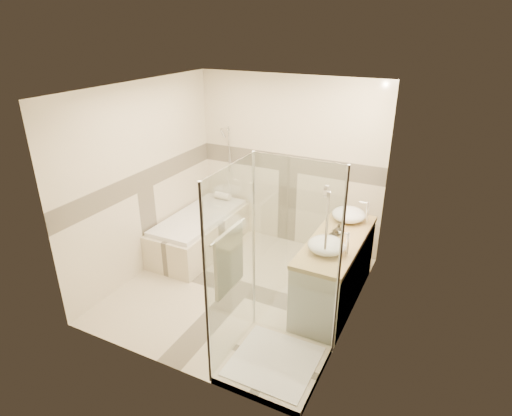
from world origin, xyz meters
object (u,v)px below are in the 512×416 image
at_px(amenity_bottle_a, 333,236).
at_px(amenity_bottle_b, 338,229).
at_px(vessel_sink_near, 349,214).
at_px(vessel_sink_far, 326,245).
at_px(bathtub, 200,230).
at_px(shower_enclosure, 267,318).
at_px(vanity, 335,270).

height_order(amenity_bottle_a, amenity_bottle_b, amenity_bottle_a).
xyz_separation_m(vessel_sink_near, vessel_sink_far, (0.00, -0.89, -0.00)).
distance_m(bathtub, amenity_bottle_a, 2.27).
height_order(vessel_sink_far, amenity_bottle_b, vessel_sink_far).
xyz_separation_m(shower_enclosure, vessel_sink_near, (0.27, 1.80, 0.43)).
relative_size(bathtub, vanity, 1.05).
distance_m(shower_enclosure, amenity_bottle_a, 1.25).
relative_size(vanity, amenity_bottle_b, 11.82).
bearing_deg(vessel_sink_far, vanity, 86.83).
distance_m(vessel_sink_near, amenity_bottle_b, 0.43).
xyz_separation_m(vanity, vessel_sink_near, (-0.02, 0.53, 0.51)).
xyz_separation_m(vanity, shower_enclosure, (-0.29, -1.27, 0.08)).
bearing_deg(amenity_bottle_b, vessel_sink_far, -90.00).
height_order(vanity, vessel_sink_near, vessel_sink_near).
bearing_deg(amenity_bottle_a, vessel_sink_far, -90.00).
relative_size(vessel_sink_near, amenity_bottle_a, 2.51).
height_order(shower_enclosure, vessel_sink_near, shower_enclosure).
relative_size(vanity, vessel_sink_near, 3.88).
relative_size(vanity, vessel_sink_far, 3.97).
bearing_deg(shower_enclosure, vanity, 77.03).
bearing_deg(bathtub, amenity_bottle_a, -12.59).
xyz_separation_m(shower_enclosure, vessel_sink_far, (0.27, 0.91, 0.43)).
bearing_deg(vessel_sink_far, shower_enclosure, -106.69).
height_order(vessel_sink_near, amenity_bottle_a, same).
height_order(bathtub, shower_enclosure, shower_enclosure).
height_order(shower_enclosure, amenity_bottle_b, shower_enclosure).
bearing_deg(vanity, vessel_sink_near, 92.17).
bearing_deg(vessel_sink_near, amenity_bottle_b, -90.00).
xyz_separation_m(vanity, vessel_sink_far, (-0.02, -0.36, 0.51)).
relative_size(bathtub, amenity_bottle_b, 12.40).
distance_m(bathtub, vessel_sink_far, 2.33).
bearing_deg(shower_enclosure, amenity_bottle_b, 78.68).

